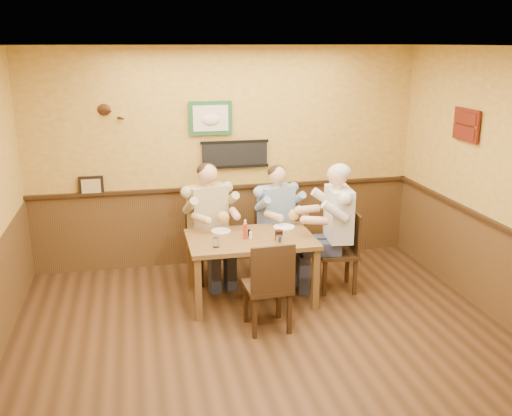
# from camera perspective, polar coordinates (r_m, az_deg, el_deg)

# --- Properties ---
(room) EXTENTS (5.02, 5.03, 2.81)m
(room) POSITION_cam_1_polar(r_m,az_deg,el_deg) (5.10, 2.69, 3.26)
(room) COLOR #352010
(room) RESTS_ON ground
(dining_table) EXTENTS (1.40, 0.90, 0.75)m
(dining_table) POSITION_cam_1_polar(r_m,az_deg,el_deg) (6.36, -0.54, -3.73)
(dining_table) COLOR brown
(dining_table) RESTS_ON ground
(chair_back_left) EXTENTS (0.53, 0.53, 0.92)m
(chair_back_left) POSITION_cam_1_polar(r_m,az_deg,el_deg) (6.99, -4.78, -3.61)
(chair_back_left) COLOR #352211
(chair_back_left) RESTS_ON ground
(chair_back_right) EXTENTS (0.50, 0.50, 0.87)m
(chair_back_right) POSITION_cam_1_polar(r_m,az_deg,el_deg) (7.22, 1.99, -3.13)
(chair_back_right) COLOR #352211
(chair_back_right) RESTS_ON ground
(chair_right_end) EXTENTS (0.49, 0.49, 0.96)m
(chair_right_end) POSITION_cam_1_polar(r_m,az_deg,el_deg) (6.76, 8.11, -4.29)
(chair_right_end) COLOR #352211
(chair_right_end) RESTS_ON ground
(chair_near_side) EXTENTS (0.47, 0.47, 0.96)m
(chair_near_side) POSITION_cam_1_polar(r_m,az_deg,el_deg) (5.80, 1.13, -7.65)
(chair_near_side) COLOR #352211
(chair_near_side) RESTS_ON ground
(diner_tan_shirt) EXTENTS (0.75, 0.75, 1.32)m
(diner_tan_shirt) POSITION_cam_1_polar(r_m,az_deg,el_deg) (6.93, -4.81, -2.07)
(diner_tan_shirt) COLOR #C3B586
(diner_tan_shirt) RESTS_ON ground
(diner_blue_polo) EXTENTS (0.71, 0.71, 1.24)m
(diner_blue_polo) POSITION_cam_1_polar(r_m,az_deg,el_deg) (7.16, 2.00, -1.72)
(diner_blue_polo) COLOR #7D9BBB
(diner_blue_polo) RESTS_ON ground
(diner_white_elder) EXTENTS (0.69, 0.69, 1.36)m
(diner_white_elder) POSITION_cam_1_polar(r_m,az_deg,el_deg) (6.69, 8.18, -2.65)
(diner_white_elder) COLOR silver
(diner_white_elder) RESTS_ON ground
(water_glass_left) EXTENTS (0.09, 0.09, 0.11)m
(water_glass_left) POSITION_cam_1_polar(r_m,az_deg,el_deg) (6.03, -4.02, -3.45)
(water_glass_left) COLOR silver
(water_glass_left) RESTS_ON dining_table
(water_glass_mid) EXTENTS (0.08, 0.08, 0.12)m
(water_glass_mid) POSITION_cam_1_polar(r_m,az_deg,el_deg) (6.04, 2.36, -3.33)
(water_glass_mid) COLOR white
(water_glass_mid) RESTS_ON dining_table
(cola_tumbler) EXTENTS (0.11, 0.11, 0.12)m
(cola_tumbler) POSITION_cam_1_polar(r_m,az_deg,el_deg) (6.21, 2.30, -2.76)
(cola_tumbler) COLOR black
(cola_tumbler) RESTS_ON dining_table
(hot_sauce_bottle) EXTENTS (0.05, 0.05, 0.19)m
(hot_sauce_bottle) POSITION_cam_1_polar(r_m,az_deg,el_deg) (6.26, -1.10, -2.23)
(hot_sauce_bottle) COLOR red
(hot_sauce_bottle) RESTS_ON dining_table
(salt_shaker) EXTENTS (0.04, 0.04, 0.08)m
(salt_shaker) POSITION_cam_1_polar(r_m,az_deg,el_deg) (6.26, -0.55, -2.76)
(salt_shaker) COLOR white
(salt_shaker) RESTS_ON dining_table
(pepper_shaker) EXTENTS (0.03, 0.03, 0.08)m
(pepper_shaker) POSITION_cam_1_polar(r_m,az_deg,el_deg) (6.35, -0.69, -2.50)
(pepper_shaker) COLOR black
(pepper_shaker) RESTS_ON dining_table
(plate_far_left) EXTENTS (0.30, 0.30, 0.02)m
(plate_far_left) POSITION_cam_1_polar(r_m,az_deg,el_deg) (6.52, -3.54, -2.31)
(plate_far_left) COLOR white
(plate_far_left) RESTS_ON dining_table
(plate_far_right) EXTENTS (0.27, 0.27, 0.02)m
(plate_far_right) POSITION_cam_1_polar(r_m,az_deg,el_deg) (6.66, 2.82, -1.90)
(plate_far_right) COLOR white
(plate_far_right) RESTS_ON dining_table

